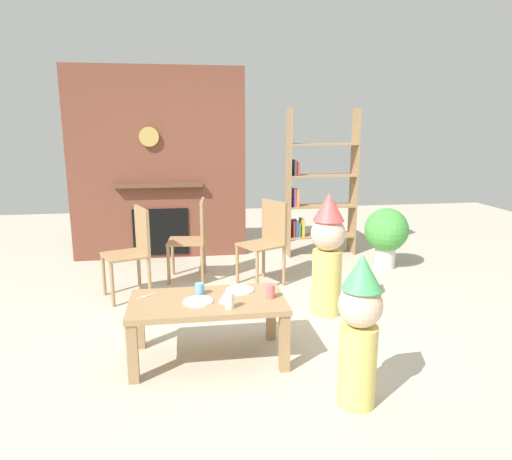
# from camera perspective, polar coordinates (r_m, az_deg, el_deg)

# --- Properties ---
(ground_plane) EXTENTS (12.00, 12.00, 0.00)m
(ground_plane) POSITION_cam_1_polar(r_m,az_deg,el_deg) (3.92, -1.31, -12.97)
(ground_plane) COLOR #BCB29E
(brick_fireplace_feature) EXTENTS (2.20, 0.28, 2.40)m
(brick_fireplace_feature) POSITION_cam_1_polar(r_m,az_deg,el_deg) (6.13, -11.75, 7.68)
(brick_fireplace_feature) COLOR brown
(brick_fireplace_feature) RESTS_ON ground_plane
(bookshelf) EXTENTS (0.90, 0.28, 1.90)m
(bookshelf) POSITION_cam_1_polar(r_m,az_deg,el_deg) (6.20, 7.31, 4.73)
(bookshelf) COLOR #9E7A51
(bookshelf) RESTS_ON ground_plane
(coffee_table) EXTENTS (1.12, 0.60, 0.46)m
(coffee_table) POSITION_cam_1_polar(r_m,az_deg,el_deg) (3.47, -5.86, -9.53)
(coffee_table) COLOR #9E7A51
(coffee_table) RESTS_ON ground_plane
(paper_cup_near_left) EXTENTS (0.07, 0.07, 0.09)m
(paper_cup_near_left) POSITION_cam_1_polar(r_m,az_deg,el_deg) (3.54, -6.84, -7.09)
(paper_cup_near_left) COLOR #669EE0
(paper_cup_near_left) RESTS_ON coffee_table
(paper_cup_near_right) EXTENTS (0.06, 0.06, 0.11)m
(paper_cup_near_right) POSITION_cam_1_polar(r_m,az_deg,el_deg) (3.26, -3.21, -8.54)
(paper_cup_near_right) COLOR silver
(paper_cup_near_right) RESTS_ON coffee_table
(paper_cup_center) EXTENTS (0.06, 0.06, 0.10)m
(paper_cup_center) POSITION_cam_1_polar(r_m,az_deg,el_deg) (3.45, 1.78, -7.42)
(paper_cup_center) COLOR #E5666B
(paper_cup_center) RESTS_ON coffee_table
(paper_plate_front) EXTENTS (0.21, 0.21, 0.01)m
(paper_plate_front) POSITION_cam_1_polar(r_m,az_deg,el_deg) (3.41, -7.02, -8.57)
(paper_plate_front) COLOR white
(paper_plate_front) RESTS_ON coffee_table
(paper_plate_rear) EXTENTS (0.21, 0.21, 0.01)m
(paper_plate_rear) POSITION_cam_1_polar(r_m,az_deg,el_deg) (3.60, -1.96, -7.27)
(paper_plate_rear) COLOR white
(paper_plate_rear) RESTS_ON coffee_table
(birthday_cake_slice) EXTENTS (0.10, 0.10, 0.08)m
(birthday_cake_slice) POSITION_cam_1_polar(r_m,az_deg,el_deg) (3.38, -3.76, -8.05)
(birthday_cake_slice) COLOR pink
(birthday_cake_slice) RESTS_ON coffee_table
(table_fork) EXTENTS (0.13, 0.11, 0.01)m
(table_fork) POSITION_cam_1_polar(r_m,az_deg,el_deg) (3.58, -13.15, -7.81)
(table_fork) COLOR silver
(table_fork) RESTS_ON coffee_table
(child_with_cone_hat) EXTENTS (0.27, 0.27, 0.96)m
(child_with_cone_hat) POSITION_cam_1_polar(r_m,az_deg,el_deg) (2.94, 12.39, -11.43)
(child_with_cone_hat) COLOR #E0CC66
(child_with_cone_hat) RESTS_ON ground_plane
(child_in_pink) EXTENTS (0.31, 0.31, 1.11)m
(child_in_pink) POSITION_cam_1_polar(r_m,az_deg,el_deg) (4.26, 8.65, -2.54)
(child_in_pink) COLOR #E0CC66
(child_in_pink) RESTS_ON ground_plane
(dining_chair_left) EXTENTS (0.52, 0.52, 0.90)m
(dining_chair_left) POSITION_cam_1_polar(r_m,az_deg,el_deg) (4.81, -14.58, -1.99)
(dining_chair_left) COLOR #9E7A51
(dining_chair_left) RESTS_ON ground_plane
(dining_chair_middle) EXTENTS (0.44, 0.44, 0.90)m
(dining_chair_middle) POSITION_cam_1_polar(r_m,az_deg,el_deg) (5.22, -7.45, -0.58)
(dining_chair_middle) COLOR #9E7A51
(dining_chair_middle) RESTS_ON ground_plane
(dining_chair_right) EXTENTS (0.54, 0.54, 0.90)m
(dining_chair_right) POSITION_cam_1_polar(r_m,az_deg,el_deg) (5.06, 1.38, -0.88)
(dining_chair_right) COLOR #9E7A51
(dining_chair_right) RESTS_ON ground_plane
(potted_plant_tall) EXTENTS (0.52, 0.52, 0.73)m
(potted_plant_tall) POSITION_cam_1_polar(r_m,az_deg,el_deg) (5.84, 15.50, -0.30)
(potted_plant_tall) COLOR beige
(potted_plant_tall) RESTS_ON ground_plane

